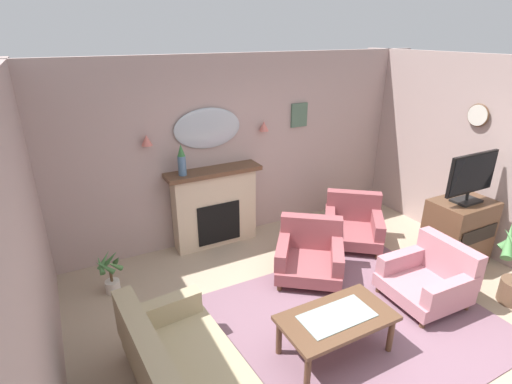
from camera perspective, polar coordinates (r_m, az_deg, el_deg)
name	(u,v)px	position (r m, az deg, el deg)	size (l,w,h in m)	color
floor	(356,341)	(4.48, 14.39, -20.31)	(6.40, 6.36, 0.10)	tan
wall_back	(240,148)	(5.81, -2.28, 6.41)	(6.40, 0.10, 2.67)	#B29993
wall_left	(26,318)	(2.84, -30.57, -15.57)	(0.10, 6.36, 2.67)	#A9918C
patterned_rug	(344,325)	(4.55, 12.72, -18.40)	(3.20, 2.40, 0.01)	#7F5B6B
fireplace	(215,208)	(5.69, -6.00, -2.30)	(1.36, 0.36, 1.16)	beige
mantel_vase_centre	(182,160)	(5.24, -10.80, 4.55)	(0.11, 0.11, 0.43)	#4C7093
wall_mirror	(208,128)	(5.45, -7.06, 9.21)	(0.96, 0.06, 0.56)	#B2BCC6
wall_sconce_left	(147,140)	(5.18, -15.68, 7.29)	(0.14, 0.14, 0.14)	#D17066
wall_sconce_right	(264,126)	(5.76, 1.16, 9.59)	(0.14, 0.14, 0.14)	#D17066
wall_clock	(478,115)	(6.09, 29.68, 9.72)	(0.04, 0.31, 0.31)	silver
framed_picture	(299,115)	(6.13, 6.32, 11.10)	(0.28, 0.03, 0.36)	#4C6B56
coffee_table	(337,321)	(3.99, 11.67, -17.96)	(1.10, 0.60, 0.45)	brown
floral_couch	(184,377)	(3.59, -10.41, -24.98)	(0.98, 1.77, 0.76)	tan
armchair_near_fireplace	(310,253)	(5.12, 7.85, -8.80)	(1.13, 1.14, 0.71)	#934C51
armchair_by_coffee_table	(353,223)	(5.98, 13.94, -4.44)	(1.14, 1.14, 0.71)	#934C51
armchair_beside_couch	(430,277)	(5.05, 24.10, -11.24)	(0.85, 0.85, 0.71)	#B77A84
tv_cabinet	(458,232)	(5.91, 27.37, -5.20)	(0.80, 0.57, 0.90)	brown
tv_flatscreen	(472,177)	(5.61, 28.96, 1.97)	(0.84, 0.24, 0.65)	black
potted_plant_small_fern	(110,273)	(5.07, -20.48, -11.00)	(0.33, 0.34, 0.52)	silver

